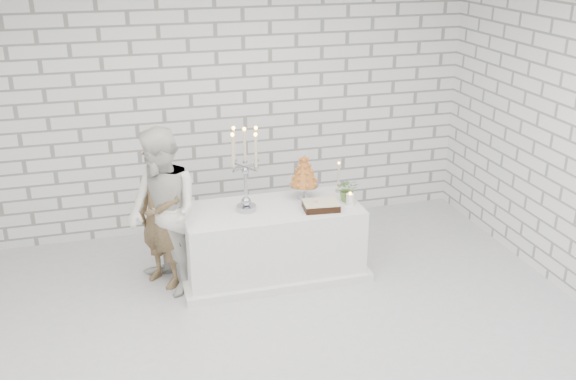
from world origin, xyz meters
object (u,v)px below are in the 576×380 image
object	(u,v)px
cake_table	(272,241)
bride	(163,212)
candelabra	(245,170)
croquembouche	(304,177)
groom	(161,216)

from	to	relation	value
cake_table	bride	world-z (taller)	bride
candelabra	croquembouche	xyz separation A→B (m)	(0.65, 0.15, -0.19)
groom	croquembouche	xyz separation A→B (m)	(1.50, 0.05, 0.24)
groom	croquembouche	world-z (taller)	groom
bride	cake_table	bearing A→B (deg)	68.55
groom	bride	size ratio (longest dim) A/B	0.90
cake_table	bride	distance (m)	1.19
bride	croquembouche	world-z (taller)	bride
candelabra	bride	bearing A→B (deg)	-178.39
groom	bride	distance (m)	0.16
cake_table	groom	bearing A→B (deg)	174.57
groom	candelabra	bearing A→B (deg)	44.73
bride	candelabra	bearing A→B (deg)	68.96
groom	candelabra	world-z (taller)	candelabra
bride	croquembouche	distance (m)	1.50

